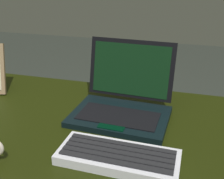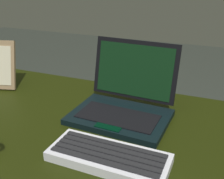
# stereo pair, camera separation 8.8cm
# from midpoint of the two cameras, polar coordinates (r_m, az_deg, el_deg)

# --- Properties ---
(desk) EXTENTS (1.62, 0.68, 0.72)m
(desk) POSITION_cam_midpoint_polar(r_m,az_deg,el_deg) (0.93, -2.08, -11.49)
(desk) COLOR black
(desk) RESTS_ON ground
(laptop_front) EXTENTS (0.32, 0.28, 0.23)m
(laptop_front) POSITION_cam_midpoint_polar(r_m,az_deg,el_deg) (0.93, 5.19, -2.66)
(laptop_front) COLOR black
(laptop_front) RESTS_ON desk
(external_keyboard) EXTENTS (0.31, 0.13, 0.03)m
(external_keyboard) POSITION_cam_midpoint_polar(r_m,az_deg,el_deg) (0.73, 2.83, -13.62)
(external_keyboard) COLOR silver
(external_keyboard) RESTS_ON desk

